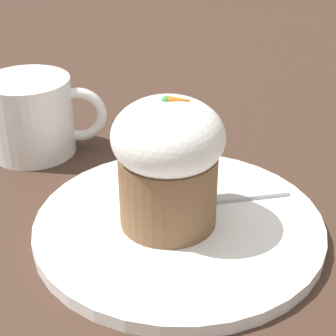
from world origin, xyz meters
name	(u,v)px	position (x,y,z in m)	size (l,w,h in m)	color
ground_plane	(179,231)	(0.00, 0.00, 0.00)	(4.00, 4.00, 0.00)	#3D281E
dessert_plate	(179,226)	(0.00, 0.00, 0.01)	(0.25, 0.25, 0.01)	white
carrot_cake	(168,161)	(-0.01, 0.00, 0.07)	(0.09, 0.09, 0.11)	brown
spoon	(192,201)	(0.01, 0.02, 0.01)	(0.13, 0.04, 0.01)	#B7B7BC
coffee_cup	(33,116)	(-0.14, 0.16, 0.04)	(0.13, 0.09, 0.08)	white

